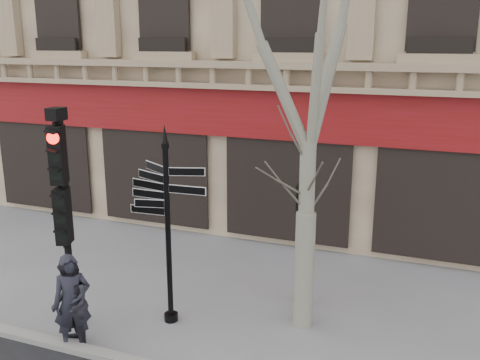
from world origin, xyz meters
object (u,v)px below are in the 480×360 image
object	(u,v)px
fingerpost	(167,193)
pedestrian_a	(72,303)
traffic_signal_main	(63,193)
pedestrian_b	(70,305)
traffic_signal_secondary	(303,221)

from	to	relation	value
fingerpost	pedestrian_a	bearing A→B (deg)	-120.70
traffic_signal_main	pedestrian_b	size ratio (longest dim) A/B	2.53
traffic_signal_main	pedestrian_a	xyz separation A→B (m)	(0.56, -0.67, -1.81)
fingerpost	pedestrian_a	xyz separation A→B (m)	(-1.15, -1.51, -1.76)
traffic_signal_main	traffic_signal_secondary	world-z (taller)	traffic_signal_main
traffic_signal_secondary	traffic_signal_main	bearing A→B (deg)	-149.73
fingerpost	pedestrian_a	world-z (taller)	fingerpost
fingerpost	pedestrian_b	world-z (taller)	fingerpost
traffic_signal_secondary	fingerpost	bearing A→B (deg)	-144.66
traffic_signal_secondary	pedestrian_a	xyz separation A→B (m)	(-3.35, -3.26, -0.93)
fingerpost	pedestrian_a	distance (m)	2.59
fingerpost	pedestrian_b	xyz separation A→B (m)	(-1.20, -1.51, -1.82)
traffic_signal_secondary	pedestrian_b	bearing A→B (deg)	-139.42
fingerpost	pedestrian_b	size ratio (longest dim) A/B	2.34
traffic_signal_main	pedestrian_a	size ratio (longest dim) A/B	2.38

